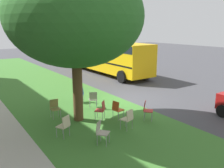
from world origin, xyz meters
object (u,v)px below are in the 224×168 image
at_px(chair_4, 80,93).
at_px(chair_7, 101,109).
at_px(chair_1, 101,131).
at_px(chair_3, 55,107).
at_px(chair_0, 93,98).
at_px(chair_5, 64,125).
at_px(school_bus, 106,54).
at_px(chair_6, 117,109).
at_px(chair_2, 128,118).
at_px(chair_8, 147,109).
at_px(street_tree, 75,17).

xyz_separation_m(chair_4, chair_7, (-2.92, 0.41, 0.00)).
distance_m(chair_1, chair_3, 3.47).
bearing_deg(chair_0, chair_4, 5.23).
relative_size(chair_5, school_bus, 0.08).
xyz_separation_m(chair_4, chair_6, (-3.31, -0.21, 0.00)).
height_order(chair_2, chair_6, same).
xyz_separation_m(chair_5, chair_7, (0.73, -2.14, 0.00)).
distance_m(chair_8, school_bus, 11.70).
bearing_deg(street_tree, chair_5, 135.64).
bearing_deg(chair_5, street_tree, -44.36).
relative_size(chair_1, school_bus, 0.08).
bearing_deg(chair_1, chair_5, 34.29).
height_order(chair_4, chair_7, same).
relative_size(chair_1, chair_4, 1.00).
height_order(chair_0, school_bus, school_bus).
xyz_separation_m(chair_2, chair_7, (1.57, 0.29, 0.00)).
bearing_deg(chair_8, chair_7, 54.47).
bearing_deg(school_bus, chair_1, 145.58).
bearing_deg(chair_1, street_tree, -8.71).
height_order(chair_3, chair_4, same).
xyz_separation_m(chair_0, chair_8, (-2.84, -1.17, 0.00)).
bearing_deg(chair_6, street_tree, 57.35).
relative_size(street_tree, chair_7, 7.62).
xyz_separation_m(chair_1, chair_4, (4.93, -1.68, 0.00)).
height_order(chair_2, chair_4, same).
distance_m(chair_2, chair_6, 1.23).
height_order(chair_5, chair_6, same).
relative_size(street_tree, chair_1, 7.62).
distance_m(chair_6, school_bus, 11.48).
distance_m(chair_0, chair_1, 4.05).
xyz_separation_m(street_tree, chair_3, (0.88, 0.77, -4.05)).
xyz_separation_m(chair_8, school_bus, (10.59, -4.83, 1.24)).
height_order(street_tree, chair_0, street_tree).
bearing_deg(school_bus, chair_3, 134.12).
relative_size(chair_4, chair_6, 1.00).
bearing_deg(street_tree, chair_1, 171.29).
distance_m(chair_1, chair_6, 2.48).
height_order(chair_7, chair_8, same).
xyz_separation_m(chair_3, chair_6, (-1.84, -2.27, 0.00)).
bearing_deg(chair_6, chair_5, 96.92).
bearing_deg(chair_1, chair_3, 6.28).
xyz_separation_m(street_tree, school_bus, (8.81, -7.40, -2.81)).
bearing_deg(chair_6, chair_3, 51.01).
bearing_deg(chair_7, chair_4, -8.02).
bearing_deg(street_tree, chair_6, -122.65).
height_order(chair_4, chair_8, same).
height_order(chair_1, chair_3, same).
relative_size(chair_8, school_bus, 0.08).
bearing_deg(chair_3, school_bus, -45.88).
bearing_deg(chair_1, chair_2, -74.66).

